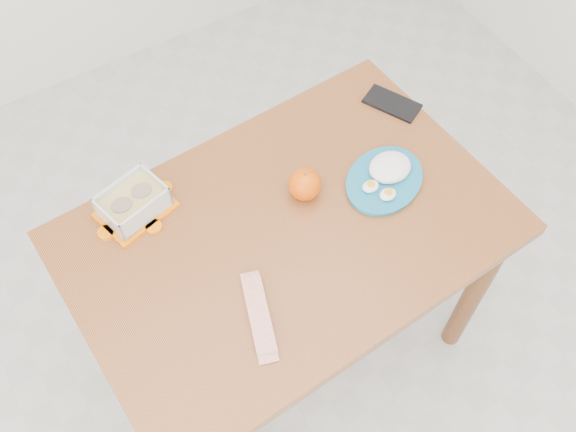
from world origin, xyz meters
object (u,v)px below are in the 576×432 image
smartphone (392,104)px  dining_table (288,252)px  rice_plate (386,175)px  food_container (133,203)px  orange_fruit (305,184)px

smartphone → dining_table: bearing=176.7°
rice_plate → smartphone: size_ratio=1.94×
dining_table → food_container: food_container is taller
dining_table → food_container: bearing=137.6°
dining_table → food_container: size_ratio=5.40×
food_container → rice_plate: food_container is taller
food_container → orange_fruit: size_ratio=2.46×
food_container → orange_fruit: bearing=-38.7°
dining_table → rice_plate: 0.33m
dining_table → orange_fruit: orange_fruit is taller
food_container → smartphone: (0.77, -0.04, -0.03)m
food_container → rice_plate: (0.60, -0.25, -0.02)m
smartphone → orange_fruit: bearing=172.8°
orange_fruit → food_container: bearing=155.8°
dining_table → orange_fruit: 0.19m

